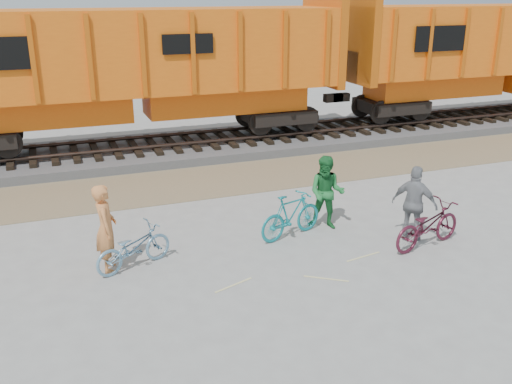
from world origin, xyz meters
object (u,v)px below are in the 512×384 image
at_px(hopper_car_right, 499,51).
at_px(hopper_car_center, 135,67).
at_px(bicycle_maroon, 428,225).
at_px(person_solo, 106,228).
at_px(person_man, 327,193).
at_px(person_woman, 414,204).
at_px(bicycle_teal, 291,215).
at_px(bicycle_blue, 133,247).

bearing_deg(hopper_car_right, hopper_car_center, 180.00).
bearing_deg(bicycle_maroon, person_solo, 65.34).
distance_m(hopper_car_center, person_solo, 8.77).
bearing_deg(person_solo, person_man, -81.40).
relative_size(person_man, person_woman, 1.01).
bearing_deg(person_solo, bicycle_maroon, -97.17).
bearing_deg(person_woman, bicycle_teal, 28.06).
height_order(bicycle_teal, bicycle_maroon, bicycle_teal).
xyz_separation_m(hopper_car_center, person_solo, (-2.10, -8.25, -2.09)).
relative_size(person_solo, person_woman, 1.04).
relative_size(bicycle_blue, bicycle_maroon, 0.88).
xyz_separation_m(hopper_car_center, person_woman, (4.55, -9.22, -2.13)).
bearing_deg(person_solo, person_woman, -93.99).
xyz_separation_m(hopper_car_right, bicycle_blue, (-16.60, -8.35, -2.56)).
xyz_separation_m(hopper_car_center, bicycle_blue, (-1.60, -8.35, -2.56)).
bearing_deg(person_woman, bicycle_maroon, 156.87).
bearing_deg(bicycle_blue, person_woman, -120.29).
bearing_deg(bicycle_teal, person_solo, 74.65).
bearing_deg(person_man, bicycle_teal, -133.70).
height_order(hopper_car_center, person_woman, hopper_car_center).
xyz_separation_m(hopper_car_center, person_man, (3.05, -7.86, -2.12)).
xyz_separation_m(person_solo, person_woman, (6.64, -0.97, -0.03)).
distance_m(hopper_car_center, bicycle_teal, 8.68).
bearing_deg(person_man, person_woman, -7.06).
bearing_deg(hopper_car_right, bicycle_blue, -153.28).
xyz_separation_m(bicycle_teal, bicycle_maroon, (2.60, -1.55, -0.02)).
xyz_separation_m(bicycle_maroon, person_woman, (-0.10, 0.40, 0.37)).
height_order(hopper_car_center, bicycle_maroon, hopper_car_center).
relative_size(bicycle_blue, person_woman, 0.97).
bearing_deg(person_solo, bicycle_teal, -83.11).
bearing_deg(bicycle_blue, hopper_car_right, -85.55).
distance_m(hopper_car_center, person_woman, 10.50).
bearing_deg(person_man, hopper_car_center, 146.17).
height_order(bicycle_blue, bicycle_teal, bicycle_teal).
relative_size(hopper_car_right, bicycle_teal, 7.96).
relative_size(hopper_car_right, person_woman, 7.96).
bearing_deg(person_man, bicycle_blue, -139.00).
relative_size(bicycle_teal, person_woman, 1.00).
relative_size(hopper_car_center, hopper_car_right, 1.00).
height_order(hopper_car_right, person_solo, hopper_car_right).
relative_size(hopper_car_right, person_man, 7.88).
xyz_separation_m(bicycle_blue, person_solo, (-0.50, 0.10, 0.46)).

